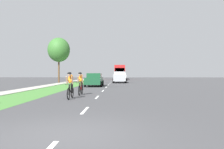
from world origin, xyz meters
The scene contains 11 objects.
ground_plane centered at (0.00, 20.00, 0.00)m, with size 120.00×120.00×0.00m, color #424244.
grass_verge centered at (-4.92, 20.00, 0.00)m, with size 2.98×70.00×0.01m, color #478438.
sidewalk_concrete centered at (-7.18, 20.00, 0.00)m, with size 1.55×70.00×0.10m, color #B2ADA3.
lane_markings_center centered at (0.00, 24.00, 0.00)m, with size 0.12×52.71×0.01m.
cyclist_lead centered at (-1.49, 7.77, 0.81)m, with size 0.42×1.72×1.58m.
cyclist_trailing centered at (-1.29, 10.14, 0.81)m, with size 0.42×1.72×1.58m.
sedan_dark_green centered at (-1.49, 20.74, 0.77)m, with size 1.98×4.30×1.52m.
suv_silver centered at (1.45, 30.79, 0.95)m, with size 2.15×4.70×1.79m.
pickup_white centered at (1.87, 42.80, 0.83)m, with size 2.22×5.10×1.64m.
bus_red centered at (1.54, 53.07, 1.98)m, with size 2.78×11.60×3.48m.
street_tree_near centered at (-7.88, 29.06, 5.10)m, with size 3.38×3.38×6.98m.
Camera 1 is at (1.38, -5.50, 1.50)m, focal length 36.39 mm.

